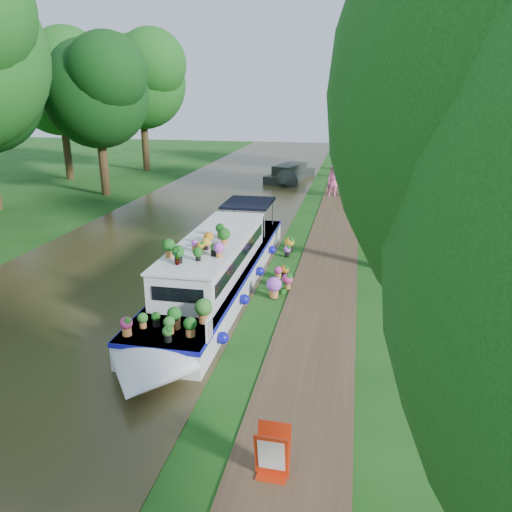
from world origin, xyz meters
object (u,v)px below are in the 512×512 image
(second_boat, at_px, (290,174))
(pedestrian_dark, at_px, (340,166))
(sandwich_board, at_px, (272,455))
(pedestrian_pink, at_px, (333,181))
(plant_boat, at_px, (215,269))

(second_boat, xyz_separation_m, pedestrian_dark, (3.57, 2.29, 0.35))
(second_boat, height_order, pedestrian_dark, pedestrian_dark)
(pedestrian_dark, bearing_deg, sandwich_board, -92.67)
(sandwich_board, height_order, pedestrian_pink, pedestrian_pink)
(sandwich_board, relative_size, pedestrian_pink, 0.48)
(pedestrian_dark, bearing_deg, second_boat, -150.23)
(pedestrian_pink, bearing_deg, sandwich_board, -103.89)
(second_boat, relative_size, pedestrian_dark, 4.06)
(plant_boat, relative_size, pedestrian_pink, 6.99)
(plant_boat, relative_size, second_boat, 2.08)
(sandwich_board, bearing_deg, second_boat, 98.70)
(pedestrian_pink, bearing_deg, plant_boat, -114.57)
(plant_boat, relative_size, sandwich_board, 14.52)
(second_boat, xyz_separation_m, pedestrian_pink, (3.41, -5.34, 0.51))
(plant_boat, xyz_separation_m, pedestrian_pink, (2.91, 16.45, 0.14))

